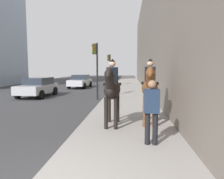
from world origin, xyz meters
The scene contains 7 objects.
mounted_horse_near centered at (4.01, -1.16, 1.43)m, with size 2.15×0.61×2.33m.
mounted_horse_far centered at (4.35, -2.48, 1.45)m, with size 2.15×0.70×2.35m.
pedestrian_greeting centered at (2.33, -2.33, 1.10)m, with size 0.29×0.42×1.70m.
car_near_lane centered at (19.45, 3.60, 0.75)m, with size 4.47×2.03×1.44m.
car_mid_lane centered at (11.99, 5.09, 0.76)m, with size 3.98×2.05×1.44m.
traffic_light_near_curb centered at (10.84, 0.48, 2.56)m, with size 0.20×0.44×3.81m.
traffic_light_far_curb centered at (21.21, 0.55, 2.53)m, with size 0.20×0.44×3.76m.
Camera 1 is at (-3.04, -1.73, 2.11)m, focal length 33.26 mm.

